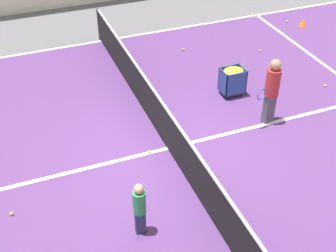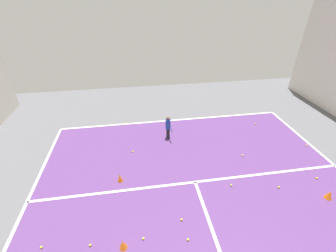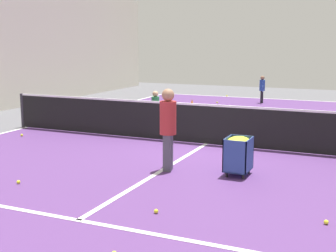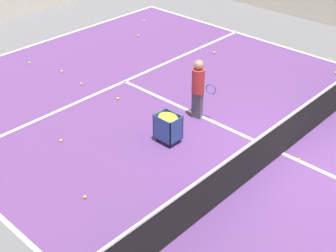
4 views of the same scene
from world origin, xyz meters
name	(u,v)px [view 4 (image 4 of 4)]	position (x,y,z in m)	size (l,w,h in m)	color
ground_plane	(282,153)	(0.00, 0.00, 0.00)	(30.33, 30.33, 0.00)	#5B5B60
court_playing_area	(282,153)	(0.00, 0.00, 0.00)	(11.38, 20.08, 0.00)	#563370
line_baseline_far	(40,43)	(0.00, 10.04, 0.01)	(11.38, 0.10, 0.00)	white
line_service_far	(125,81)	(0.00, 5.52, 0.01)	(11.38, 0.10, 0.00)	white
line_centre_service	(282,153)	(0.00, 0.00, 0.01)	(0.10, 11.04, 0.00)	white
tennis_net	(285,135)	(0.00, 0.00, 0.53)	(11.68, 0.10, 1.02)	#2D2D33
coach_at_net	(198,85)	(-0.10, 2.55, 0.94)	(0.39, 0.66, 1.64)	#4C4C56
ball_cart	(168,123)	(-1.47, 2.32, 0.53)	(0.46, 0.57, 0.76)	#2D478C
tennis_ball_3	(81,84)	(-1.06, 6.30, 0.04)	(0.07, 0.07, 0.07)	yellow
tennis_ball_4	(335,73)	(4.90, 1.08, 0.04)	(0.07, 0.07, 0.07)	yellow
tennis_ball_7	(29,63)	(-1.27, 8.75, 0.04)	(0.07, 0.07, 0.07)	yellow
tennis_ball_17	(85,197)	(-4.19, 2.13, 0.04)	(0.07, 0.07, 0.07)	yellow
tennis_ball_18	(214,52)	(3.56, 4.87, 0.04)	(0.07, 0.07, 0.07)	yellow
tennis_ball_19	(331,59)	(5.78, 1.68, 0.04)	(0.07, 0.07, 0.07)	yellow
tennis_ball_21	(61,140)	(-3.29, 4.22, 0.04)	(0.07, 0.07, 0.07)	yellow
tennis_ball_22	(193,70)	(2.01, 4.49, 0.04)	(0.07, 0.07, 0.07)	yellow
tennis_ball_23	(118,98)	(-0.91, 4.81, 0.04)	(0.07, 0.07, 0.07)	yellow
tennis_ball_24	(144,20)	(4.17, 8.93, 0.04)	(0.07, 0.07, 0.07)	yellow
tennis_ball_27	(138,36)	(2.85, 7.90, 0.04)	(0.07, 0.07, 0.07)	yellow
tennis_ball_28	(299,160)	(0.00, -0.44, 0.04)	(0.07, 0.07, 0.07)	yellow
tennis_ball_29	(62,71)	(-0.92, 7.45, 0.04)	(0.07, 0.07, 0.07)	yellow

